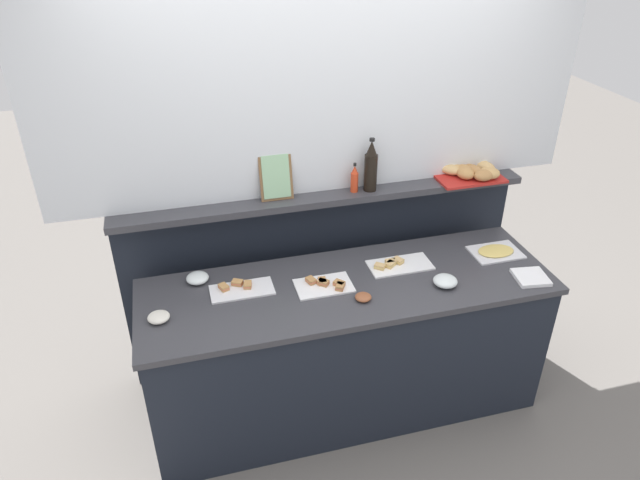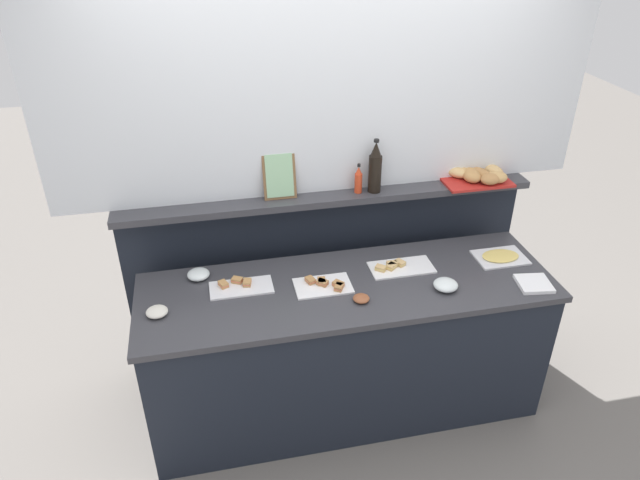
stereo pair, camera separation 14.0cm
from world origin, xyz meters
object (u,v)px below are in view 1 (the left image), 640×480
(sandwich_platter_rear, at_px, (325,285))
(napkin_stack, at_px, (531,277))
(hot_sauce_bottle, at_px, (354,179))
(cold_cuts_platter, at_px, (496,252))
(sandwich_platter_side, at_px, (397,265))
(wine_bottle_dark, at_px, (371,167))
(glass_bowl_large, at_px, (197,278))
(condiment_bowl_cream, at_px, (363,297))
(sandwich_platter_front, at_px, (241,289))
(condiment_bowl_teal, at_px, (159,317))
(glass_bowl_medium, at_px, (445,281))
(framed_picture, at_px, (276,176))
(bread_basket, at_px, (472,172))

(sandwich_platter_rear, bearing_deg, napkin_stack, -11.44)
(napkin_stack, distance_m, hot_sauce_bottle, 1.11)
(cold_cuts_platter, bearing_deg, napkin_stack, -80.29)
(sandwich_platter_side, height_order, wine_bottle_dark, wine_bottle_dark)
(glass_bowl_large, bearing_deg, cold_cuts_platter, -5.36)
(glass_bowl_large, xyz_separation_m, hot_sauce_bottle, (0.94, 0.22, 0.37))
(condiment_bowl_cream, bearing_deg, wine_bottle_dark, 68.83)
(napkin_stack, bearing_deg, sandwich_platter_front, 168.73)
(sandwich_platter_front, height_order, condiment_bowl_teal, condiment_bowl_teal)
(glass_bowl_medium, bearing_deg, condiment_bowl_teal, 176.45)
(sandwich_platter_rear, xyz_separation_m, sandwich_platter_front, (-0.44, 0.08, -0.00))
(glass_bowl_large, bearing_deg, framed_picture, 26.86)
(glass_bowl_large, height_order, condiment_bowl_cream, glass_bowl_large)
(napkin_stack, bearing_deg, condiment_bowl_cream, 176.33)
(hot_sauce_bottle, relative_size, bread_basket, 0.44)
(sandwich_platter_side, xyz_separation_m, napkin_stack, (0.65, -0.31, 0.00))
(condiment_bowl_cream, bearing_deg, sandwich_platter_front, 157.63)
(wine_bottle_dark, relative_size, bread_basket, 0.79)
(sandwich_platter_rear, distance_m, glass_bowl_large, 0.69)
(sandwich_platter_side, distance_m, glass_bowl_medium, 0.30)
(sandwich_platter_front, distance_m, framed_picture, 0.65)
(sandwich_platter_side, bearing_deg, hot_sauce_bottle, 112.50)
(cold_cuts_platter, relative_size, glass_bowl_medium, 2.22)
(cold_cuts_platter, height_order, condiment_bowl_cream, condiment_bowl_cream)
(glass_bowl_large, bearing_deg, condiment_bowl_cream, -25.47)
(glass_bowl_medium, height_order, framed_picture, framed_picture)
(framed_picture, bearing_deg, napkin_stack, -29.14)
(sandwich_platter_rear, height_order, framed_picture, framed_picture)
(hot_sauce_bottle, bearing_deg, condiment_bowl_teal, -156.54)
(glass_bowl_large, bearing_deg, condiment_bowl_teal, -126.73)
(bread_basket, bearing_deg, framed_picture, 177.88)
(framed_picture, bearing_deg, condiment_bowl_cream, -63.94)
(sandwich_platter_rear, distance_m, condiment_bowl_cream, 0.23)
(glass_bowl_medium, xyz_separation_m, hot_sauce_bottle, (-0.33, 0.59, 0.37))
(condiment_bowl_teal, distance_m, bread_basket, 1.99)
(glass_bowl_large, height_order, glass_bowl_medium, glass_bowl_medium)
(condiment_bowl_teal, relative_size, wine_bottle_dark, 0.34)
(cold_cuts_platter, bearing_deg, bread_basket, 91.67)
(sandwich_platter_side, height_order, condiment_bowl_teal, condiment_bowl_teal)
(sandwich_platter_side, distance_m, framed_picture, 0.84)
(cold_cuts_platter, height_order, glass_bowl_medium, glass_bowl_medium)
(glass_bowl_medium, distance_m, condiment_bowl_cream, 0.46)
(condiment_bowl_cream, bearing_deg, sandwich_platter_side, 40.84)
(napkin_stack, xyz_separation_m, hot_sauce_bottle, (-0.80, 0.66, 0.38))
(condiment_bowl_cream, distance_m, hot_sauce_bottle, 0.72)
(glass_bowl_large, height_order, condiment_bowl_teal, glass_bowl_large)
(sandwich_platter_front, xyz_separation_m, wine_bottle_dark, (0.83, 0.35, 0.45))
(glass_bowl_large, xyz_separation_m, glass_bowl_medium, (1.27, -0.38, 0.00))
(sandwich_platter_front, xyz_separation_m, bread_basket, (1.48, 0.35, 0.35))
(framed_picture, bearing_deg, wine_bottle_dark, -4.00)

